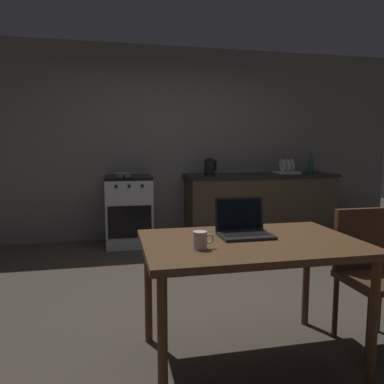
{
  "coord_description": "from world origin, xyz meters",
  "views": [
    {
      "loc": [
        -0.8,
        -2.82,
        1.3
      ],
      "look_at": [
        0.01,
        0.93,
        0.83
      ],
      "focal_mm": 34.42,
      "sensor_mm": 36.0,
      "label": 1
    }
  ],
  "objects_px": {
    "bottle": "(311,164)",
    "stove_oven": "(129,211)",
    "chair": "(369,267)",
    "laptop": "(243,228)",
    "coffee_mug": "(200,240)",
    "dining_table": "(250,252)",
    "dish_rack": "(287,170)",
    "electric_kettle": "(210,167)",
    "frying_pan": "(123,174)"
  },
  "relations": [
    {
      "from": "electric_kettle",
      "to": "dining_table",
      "type": "bearing_deg",
      "value": -100.16
    },
    {
      "from": "dining_table",
      "to": "chair",
      "type": "height_order",
      "value": "chair"
    },
    {
      "from": "chair",
      "to": "laptop",
      "type": "distance_m",
      "value": 0.9
    },
    {
      "from": "stove_oven",
      "to": "electric_kettle",
      "type": "distance_m",
      "value": 1.25
    },
    {
      "from": "dining_table",
      "to": "coffee_mug",
      "type": "bearing_deg",
      "value": -160.21
    },
    {
      "from": "coffee_mug",
      "to": "dining_table",
      "type": "bearing_deg",
      "value": 19.79
    },
    {
      "from": "laptop",
      "to": "coffee_mug",
      "type": "distance_m",
      "value": 0.41
    },
    {
      "from": "chair",
      "to": "coffee_mug",
      "type": "height_order",
      "value": "chair"
    },
    {
      "from": "electric_kettle",
      "to": "bottle",
      "type": "xyz_separation_m",
      "value": [
        1.5,
        -0.05,
        0.03
      ]
    },
    {
      "from": "dining_table",
      "to": "bottle",
      "type": "distance_m",
      "value": 3.51
    },
    {
      "from": "frying_pan",
      "to": "electric_kettle",
      "type": "bearing_deg",
      "value": 1.42
    },
    {
      "from": "chair",
      "to": "electric_kettle",
      "type": "distance_m",
      "value": 2.91
    },
    {
      "from": "laptop",
      "to": "electric_kettle",
      "type": "distance_m",
      "value": 2.84
    },
    {
      "from": "frying_pan",
      "to": "stove_oven",
      "type": "bearing_deg",
      "value": 24.13
    },
    {
      "from": "stove_oven",
      "to": "coffee_mug",
      "type": "distance_m",
      "value": 3.05
    },
    {
      "from": "chair",
      "to": "frying_pan",
      "type": "xyz_separation_m",
      "value": [
        -1.5,
        2.82,
        0.43
      ]
    },
    {
      "from": "electric_kettle",
      "to": "frying_pan",
      "type": "xyz_separation_m",
      "value": [
        -1.17,
        -0.03,
        -0.08
      ]
    },
    {
      "from": "dining_table",
      "to": "frying_pan",
      "type": "distance_m",
      "value": 2.95
    },
    {
      "from": "chair",
      "to": "dish_rack",
      "type": "distance_m",
      "value": 3.0
    },
    {
      "from": "chair",
      "to": "coffee_mug",
      "type": "xyz_separation_m",
      "value": [
        -1.18,
        -0.17,
        0.29
      ]
    },
    {
      "from": "bottle",
      "to": "stove_oven",
      "type": "bearing_deg",
      "value": 178.96
    },
    {
      "from": "bottle",
      "to": "coffee_mug",
      "type": "xyz_separation_m",
      "value": [
        -2.35,
        -2.97,
        -0.26
      ]
    },
    {
      "from": "electric_kettle",
      "to": "stove_oven",
      "type": "bearing_deg",
      "value": -179.87
    },
    {
      "from": "chair",
      "to": "laptop",
      "type": "xyz_separation_m",
      "value": [
        -0.85,
        0.07,
        0.29
      ]
    },
    {
      "from": "dining_table",
      "to": "frying_pan",
      "type": "bearing_deg",
      "value": 102.76
    },
    {
      "from": "stove_oven",
      "to": "electric_kettle",
      "type": "bearing_deg",
      "value": 0.13
    },
    {
      "from": "electric_kettle",
      "to": "bottle",
      "type": "bearing_deg",
      "value": -1.91
    },
    {
      "from": "frying_pan",
      "to": "coffee_mug",
      "type": "bearing_deg",
      "value": -83.96
    },
    {
      "from": "dining_table",
      "to": "electric_kettle",
      "type": "bearing_deg",
      "value": 79.84
    },
    {
      "from": "dining_table",
      "to": "coffee_mug",
      "type": "xyz_separation_m",
      "value": [
        -0.33,
        -0.12,
        0.12
      ]
    },
    {
      "from": "electric_kettle",
      "to": "coffee_mug",
      "type": "relative_size",
      "value": 1.97
    },
    {
      "from": "coffee_mug",
      "to": "stove_oven",
      "type": "bearing_deg",
      "value": 94.87
    },
    {
      "from": "chair",
      "to": "dining_table",
      "type": "bearing_deg",
      "value": -170.02
    },
    {
      "from": "dish_rack",
      "to": "stove_oven",
      "type": "bearing_deg",
      "value": -179.94
    },
    {
      "from": "chair",
      "to": "electric_kettle",
      "type": "height_order",
      "value": "electric_kettle"
    },
    {
      "from": "laptop",
      "to": "coffee_mug",
      "type": "bearing_deg",
      "value": -155.14
    },
    {
      "from": "dining_table",
      "to": "laptop",
      "type": "height_order",
      "value": "laptop"
    },
    {
      "from": "laptop",
      "to": "dish_rack",
      "type": "xyz_separation_m",
      "value": [
        1.67,
        2.78,
        0.17
      ]
    },
    {
      "from": "chair",
      "to": "laptop",
      "type": "bearing_deg",
      "value": -177.87
    },
    {
      "from": "electric_kettle",
      "to": "frying_pan",
      "type": "distance_m",
      "value": 1.17
    },
    {
      "from": "dining_table",
      "to": "dish_rack",
      "type": "xyz_separation_m",
      "value": [
        1.67,
        2.9,
        0.29
      ]
    },
    {
      "from": "chair",
      "to": "frying_pan",
      "type": "bearing_deg",
      "value": 124.66
    },
    {
      "from": "dining_table",
      "to": "dish_rack",
      "type": "bearing_deg",
      "value": 60.06
    },
    {
      "from": "laptop",
      "to": "chair",
      "type": "bearing_deg",
      "value": -15.31
    },
    {
      "from": "stove_oven",
      "to": "bottle",
      "type": "relative_size",
      "value": 3.18
    },
    {
      "from": "chair",
      "to": "frying_pan",
      "type": "distance_m",
      "value": 3.22
    },
    {
      "from": "stove_oven",
      "to": "bottle",
      "type": "distance_m",
      "value": 2.68
    },
    {
      "from": "frying_pan",
      "to": "coffee_mug",
      "type": "height_order",
      "value": "frying_pan"
    },
    {
      "from": "stove_oven",
      "to": "frying_pan",
      "type": "xyz_separation_m",
      "value": [
        -0.06,
        -0.03,
        0.49
      ]
    },
    {
      "from": "frying_pan",
      "to": "coffee_mug",
      "type": "relative_size",
      "value": 3.59
    }
  ]
}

